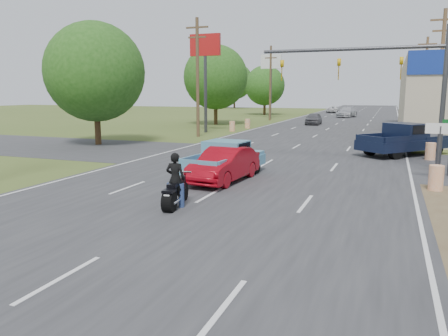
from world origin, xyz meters
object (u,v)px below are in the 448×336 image
at_px(distant_car_grey, 314,119).
at_px(distant_car_white, 333,109).
at_px(navy_pickup, 405,139).
at_px(red_convertible, 224,165).
at_px(rider, 175,182).
at_px(motorcycle, 175,193).
at_px(blue_pickup, 227,159).
at_px(distant_car_silver, 347,112).

xyz_separation_m(distant_car_grey, distant_car_white, (-1.69, 32.13, -0.08)).
bearing_deg(navy_pickup, red_convertible, -82.35).
relative_size(rider, distant_car_grey, 0.42).
xyz_separation_m(rider, distant_car_white, (-3.76, 72.11, -0.26)).
height_order(rider, distant_car_white, rider).
relative_size(motorcycle, navy_pickup, 0.37).
bearing_deg(blue_pickup, distant_car_white, 98.76).
height_order(distant_car_grey, distant_car_silver, distant_car_silver).
distance_m(red_convertible, distant_car_grey, 35.44).
relative_size(motorcycle, distant_car_white, 0.49).
bearing_deg(red_convertible, distant_car_silver, 94.68).
bearing_deg(distant_car_white, distant_car_grey, 94.36).
distance_m(motorcycle, rider, 0.39).
relative_size(motorcycle, rider, 1.25).
height_order(rider, navy_pickup, navy_pickup).
height_order(blue_pickup, navy_pickup, navy_pickup).
distance_m(red_convertible, distant_car_silver, 53.03).
height_order(motorcycle, blue_pickup, blue_pickup).
height_order(red_convertible, rider, rider).
bearing_deg(distant_car_silver, motorcycle, -80.35).
bearing_deg(motorcycle, distant_car_silver, 81.89).
distance_m(distant_car_silver, distant_car_white, 14.98).
bearing_deg(rider, red_convertible, -97.93).
distance_m(rider, distant_car_grey, 40.03).
xyz_separation_m(motorcycle, rider, (-0.01, 0.06, 0.39)).
distance_m(distant_car_grey, distant_car_white, 32.18).
bearing_deg(rider, distant_car_grey, -95.05).
bearing_deg(distant_car_silver, distant_car_grey, -87.27).
relative_size(rider, distant_car_white, 0.39).
bearing_deg(navy_pickup, blue_pickup, -85.72).
height_order(rider, blue_pickup, rider).
bearing_deg(navy_pickup, distant_car_white, 142.16).
relative_size(navy_pickup, distant_car_grey, 1.44).
relative_size(blue_pickup, navy_pickup, 0.87).
xyz_separation_m(motorcycle, navy_pickup, (7.49, 16.15, 0.50)).
bearing_deg(distant_car_white, rider, 94.33).
height_order(motorcycle, navy_pickup, navy_pickup).
bearing_deg(distant_car_silver, blue_pickup, -80.67).
xyz_separation_m(blue_pickup, distant_car_white, (-3.49, 66.51, -0.22)).
relative_size(red_convertible, distant_car_white, 0.99).
bearing_deg(motorcycle, blue_pickup, 84.84).
height_order(rider, distant_car_grey, rider).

